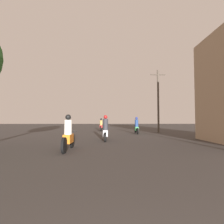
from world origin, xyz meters
name	(u,v)px	position (x,y,z in m)	size (l,w,h in m)	color
motorcycle_orange	(68,136)	(-2.01, 7.98, 0.62)	(0.60, 2.10, 1.55)	black
motorcycle_silver	(106,130)	(-0.46, 11.55, 0.64)	(0.60, 1.96, 1.62)	black
motorcycle_green	(136,127)	(2.37, 16.91, 0.64)	(0.60, 1.93, 1.59)	black
motorcycle_red	(101,126)	(-1.17, 21.33, 0.61)	(0.60, 2.08, 1.51)	black
utility_pole_far	(158,99)	(4.99, 18.69, 3.49)	(1.60, 0.20, 6.65)	#4C4238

